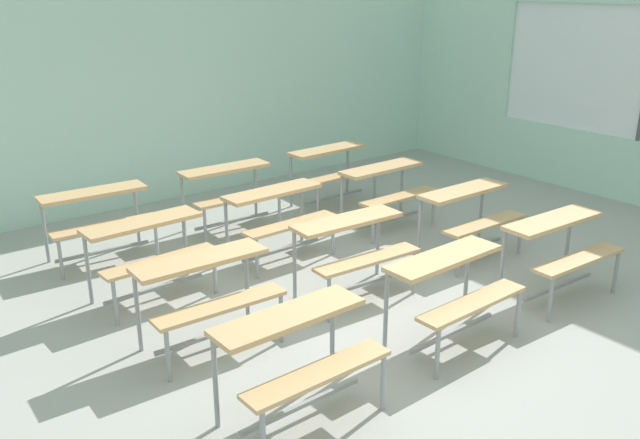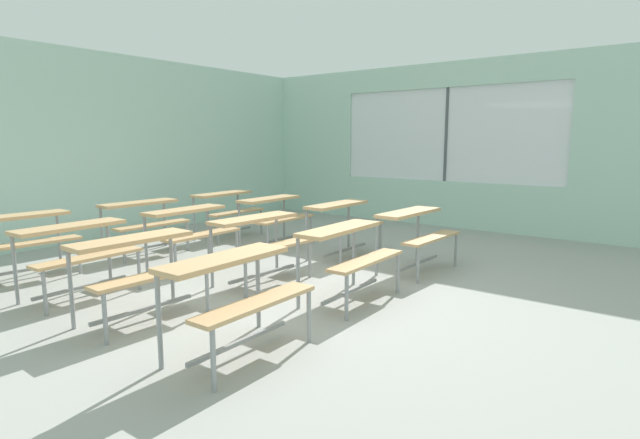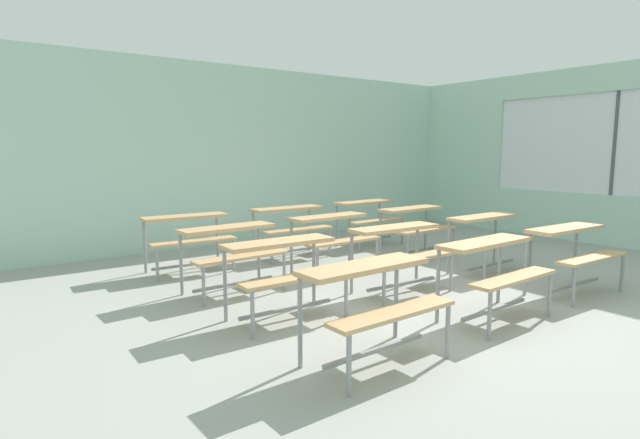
{
  "view_description": "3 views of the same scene",
  "coord_description": "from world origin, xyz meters",
  "px_view_note": "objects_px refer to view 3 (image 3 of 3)",
  "views": [
    {
      "loc": [
        -3.63,
        -3.83,
        2.84
      ],
      "look_at": [
        0.2,
        1.13,
        0.61
      ],
      "focal_mm": 37.88,
      "sensor_mm": 36.0,
      "label": 1
    },
    {
      "loc": [
        -3.8,
        -3.3,
        1.6
      ],
      "look_at": [
        0.98,
        0.36,
        0.64
      ],
      "focal_mm": 28.0,
      "sensor_mm": 36.0,
      "label": 2
    },
    {
      "loc": [
        -3.8,
        -3.3,
        1.6
      ],
      "look_at": [
        -0.44,
        1.28,
        0.8
      ],
      "focal_mm": 28.0,
      "sensor_mm": 36.0,
      "label": 3
    }
  ],
  "objects_px": {
    "desk_bench_r0c1": "(494,261)",
    "desk_bench_r3c2": "(369,212)",
    "desk_bench_r0c2": "(574,244)",
    "desk_bench_r1c2": "(489,230)",
    "desk_bench_r2c0": "(232,243)",
    "desk_bench_r2c2": "(416,220)",
    "desk_bench_r3c1": "(291,220)",
    "desk_bench_r2c1": "(333,230)",
    "desk_bench_r3c0": "(188,230)",
    "desk_bench_r0c0": "(374,290)",
    "desk_bench_r1c0": "(285,261)",
    "desk_bench_r1c1": "(401,243)"
  },
  "relations": [
    {
      "from": "desk_bench_r2c2",
      "to": "desk_bench_r3c0",
      "type": "distance_m",
      "value": 3.3
    },
    {
      "from": "desk_bench_r3c0",
      "to": "desk_bench_r3c2",
      "type": "relative_size",
      "value": 1.0
    },
    {
      "from": "desk_bench_r1c0",
      "to": "desk_bench_r1c2",
      "type": "xyz_separation_m",
      "value": [
        3.13,
        -0.04,
        0.0
      ]
    },
    {
      "from": "desk_bench_r2c1",
      "to": "desk_bench_r1c2",
      "type": "bearing_deg",
      "value": -38.75
    },
    {
      "from": "desk_bench_r2c0",
      "to": "desk_bench_r3c2",
      "type": "height_order",
      "value": "same"
    },
    {
      "from": "desk_bench_r0c2",
      "to": "desk_bench_r1c2",
      "type": "distance_m",
      "value": 1.15
    },
    {
      "from": "desk_bench_r0c0",
      "to": "desk_bench_r3c1",
      "type": "height_order",
      "value": "same"
    },
    {
      "from": "desk_bench_r3c2",
      "to": "desk_bench_r0c2",
      "type": "bearing_deg",
      "value": -93.35
    },
    {
      "from": "desk_bench_r0c2",
      "to": "desk_bench_r1c0",
      "type": "bearing_deg",
      "value": 160.83
    },
    {
      "from": "desk_bench_r0c0",
      "to": "desk_bench_r1c0",
      "type": "distance_m",
      "value": 1.23
    },
    {
      "from": "desk_bench_r0c1",
      "to": "desk_bench_r0c2",
      "type": "relative_size",
      "value": 1.0
    },
    {
      "from": "desk_bench_r3c2",
      "to": "desk_bench_r1c2",
      "type": "bearing_deg",
      "value": -92.01
    },
    {
      "from": "desk_bench_r2c2",
      "to": "desk_bench_r2c0",
      "type": "bearing_deg",
      "value": -179.64
    },
    {
      "from": "desk_bench_r1c0",
      "to": "desk_bench_r3c2",
      "type": "distance_m",
      "value": 3.88
    },
    {
      "from": "desk_bench_r3c1",
      "to": "desk_bench_r2c1",
      "type": "bearing_deg",
      "value": -91.7
    },
    {
      "from": "desk_bench_r2c2",
      "to": "desk_bench_r1c0",
      "type": "bearing_deg",
      "value": -159.85
    },
    {
      "from": "desk_bench_r0c2",
      "to": "desk_bench_r2c2",
      "type": "relative_size",
      "value": 1.01
    },
    {
      "from": "desk_bench_r0c2",
      "to": "desk_bench_r2c2",
      "type": "height_order",
      "value": "same"
    },
    {
      "from": "desk_bench_r0c0",
      "to": "desk_bench_r2c0",
      "type": "xyz_separation_m",
      "value": [
        -0.01,
        2.34,
        0.0
      ]
    },
    {
      "from": "desk_bench_r1c0",
      "to": "desk_bench_r0c2",
      "type": "bearing_deg",
      "value": -19.69
    },
    {
      "from": "desk_bench_r0c1",
      "to": "desk_bench_r1c1",
      "type": "height_order",
      "value": "same"
    },
    {
      "from": "desk_bench_r0c0",
      "to": "desk_bench_r1c0",
      "type": "xyz_separation_m",
      "value": [
        -0.01,
        1.23,
        0.0
      ]
    },
    {
      "from": "desk_bench_r0c1",
      "to": "desk_bench_r1c1",
      "type": "distance_m",
      "value": 1.16
    },
    {
      "from": "desk_bench_r0c1",
      "to": "desk_bench_r3c2",
      "type": "distance_m",
      "value": 3.8
    },
    {
      "from": "desk_bench_r2c2",
      "to": "desk_bench_r2c1",
      "type": "bearing_deg",
      "value": 178.88
    },
    {
      "from": "desk_bench_r1c2",
      "to": "desk_bench_r2c0",
      "type": "distance_m",
      "value": 3.33
    },
    {
      "from": "desk_bench_r0c0",
      "to": "desk_bench_r3c1",
      "type": "relative_size",
      "value": 1.0
    },
    {
      "from": "desk_bench_r0c1",
      "to": "desk_bench_r2c0",
      "type": "height_order",
      "value": "same"
    },
    {
      "from": "desk_bench_r2c2",
      "to": "desk_bench_r0c0",
      "type": "bearing_deg",
      "value": -142.67
    },
    {
      "from": "desk_bench_r1c1",
      "to": "desk_bench_r2c2",
      "type": "height_order",
      "value": "same"
    },
    {
      "from": "desk_bench_r1c0",
      "to": "desk_bench_r2c0",
      "type": "height_order",
      "value": "same"
    },
    {
      "from": "desk_bench_r0c0",
      "to": "desk_bench_r0c1",
      "type": "xyz_separation_m",
      "value": [
        1.58,
        0.06,
        0.0
      ]
    },
    {
      "from": "desk_bench_r0c2",
      "to": "desk_bench_r0c1",
      "type": "bearing_deg",
      "value": -178.43
    },
    {
      "from": "desk_bench_r0c2",
      "to": "desk_bench_r1c1",
      "type": "relative_size",
      "value": 0.99
    },
    {
      "from": "desk_bench_r0c1",
      "to": "desk_bench_r2c2",
      "type": "xyz_separation_m",
      "value": [
        1.48,
        2.35,
        0.0
      ]
    },
    {
      "from": "desk_bench_r2c1",
      "to": "desk_bench_r3c2",
      "type": "bearing_deg",
      "value": 32.76
    },
    {
      "from": "desk_bench_r2c2",
      "to": "desk_bench_r3c1",
      "type": "xyz_separation_m",
      "value": [
        -1.5,
        1.12,
        0.0
      ]
    },
    {
      "from": "desk_bench_r0c0",
      "to": "desk_bench_r2c0",
      "type": "distance_m",
      "value": 2.34
    },
    {
      "from": "desk_bench_r0c1",
      "to": "desk_bench_r1c0",
      "type": "height_order",
      "value": "same"
    },
    {
      "from": "desk_bench_r0c1",
      "to": "desk_bench_r3c2",
      "type": "xyz_separation_m",
      "value": [
        1.54,
        3.48,
        0.0
      ]
    },
    {
      "from": "desk_bench_r3c1",
      "to": "desk_bench_r2c0",
      "type": "bearing_deg",
      "value": -141.31
    },
    {
      "from": "desk_bench_r0c0",
      "to": "desk_bench_r0c2",
      "type": "height_order",
      "value": "same"
    },
    {
      "from": "desk_bench_r1c2",
      "to": "desk_bench_r2c2",
      "type": "bearing_deg",
      "value": 92.95
    },
    {
      "from": "desk_bench_r2c1",
      "to": "desk_bench_r2c2",
      "type": "relative_size",
      "value": 1.01
    },
    {
      "from": "desk_bench_r2c1",
      "to": "desk_bench_r2c2",
      "type": "height_order",
      "value": "same"
    },
    {
      "from": "desk_bench_r0c2",
      "to": "desk_bench_r1c1",
      "type": "distance_m",
      "value": 1.92
    },
    {
      "from": "desk_bench_r1c0",
      "to": "desk_bench_r2c1",
      "type": "relative_size",
      "value": 1.0
    },
    {
      "from": "desk_bench_r0c1",
      "to": "desk_bench_r1c0",
      "type": "bearing_deg",
      "value": 141.88
    },
    {
      "from": "desk_bench_r2c0",
      "to": "desk_bench_r1c0",
      "type": "bearing_deg",
      "value": -92.59
    },
    {
      "from": "desk_bench_r2c2",
      "to": "desk_bench_r3c0",
      "type": "relative_size",
      "value": 0.98
    }
  ]
}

